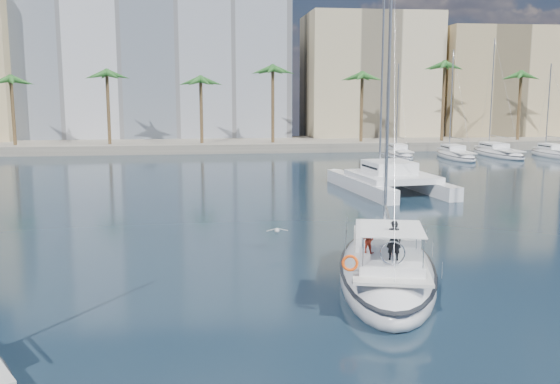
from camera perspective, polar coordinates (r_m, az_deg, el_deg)
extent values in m
plane|color=black|center=(29.84, 1.97, -7.05)|extent=(160.00, 160.00, 0.00)
cube|color=gray|center=(89.72, -4.24, 4.34)|extent=(120.00, 14.00, 1.20)
cube|color=silver|center=(101.68, -11.62, 12.33)|extent=(42.00, 16.00, 28.00)
cube|color=beige|center=(101.80, 8.09, 10.17)|extent=(20.00, 14.00, 20.00)
cube|color=tan|center=(106.94, 18.90, 9.19)|extent=(18.00, 12.00, 18.00)
cylinder|color=brown|center=(85.44, -4.13, 7.22)|extent=(0.44, 0.44, 10.50)
sphere|color=#286224|center=(85.41, -4.17, 10.74)|extent=(3.60, 3.60, 3.60)
cylinder|color=brown|center=(93.64, 17.29, 7.01)|extent=(0.44, 0.44, 10.50)
sphere|color=#286224|center=(93.60, 17.45, 10.22)|extent=(3.60, 3.60, 3.60)
ellipsoid|color=white|center=(28.36, 9.70, -7.23)|extent=(7.17, 13.58, 2.69)
ellipsoid|color=black|center=(28.25, 9.72, -6.49)|extent=(7.24, 13.71, 0.18)
cube|color=silver|center=(27.84, 9.78, -5.37)|extent=(5.23, 10.15, 0.12)
cube|color=white|center=(29.21, 9.66, -3.94)|extent=(3.73, 4.79, 0.60)
cube|color=black|center=(29.20, 9.67, -3.90)|extent=(3.63, 4.31, 0.14)
cylinder|color=#B7BABF|center=(29.97, 9.97, 12.19)|extent=(0.15, 0.15, 17.00)
cylinder|color=#B7BABF|center=(27.86, 9.83, -2.07)|extent=(1.39, 5.10, 0.11)
cube|color=white|center=(25.38, 10.06, -6.27)|extent=(3.18, 3.74, 0.36)
cube|color=white|center=(24.93, 10.16, -3.31)|extent=(3.18, 3.74, 0.04)
torus|color=silver|center=(24.00, 10.26, -5.53)|extent=(0.94, 0.29, 0.96)
torus|color=#FF4B0D|center=(23.56, 6.43, -6.47)|extent=(0.66, 0.34, 0.64)
imported|color=black|center=(24.73, 10.36, -4.36)|extent=(0.67, 0.53, 1.59)
imported|color=#AF2E1B|center=(25.69, 8.06, -4.36)|extent=(0.67, 0.66, 1.09)
cube|color=white|center=(52.19, 7.27, 0.61)|extent=(2.87, 12.95, 1.10)
cube|color=white|center=(54.36, 12.42, 0.82)|extent=(2.87, 12.95, 1.10)
cube|color=white|center=(52.53, 10.21, 1.42)|extent=(6.73, 7.80, 0.50)
cube|color=white|center=(53.02, 9.94, 2.27)|extent=(4.02, 4.30, 1.00)
cube|color=black|center=(53.02, 9.95, 2.32)|extent=(3.98, 3.79, 0.18)
cylinder|color=#B7BABF|center=(54.42, 9.33, 11.01)|extent=(0.18, 0.18, 17.21)
ellipsoid|color=silver|center=(33.45, -0.27, -3.53)|extent=(0.24, 0.46, 0.22)
sphere|color=silver|center=(33.65, -0.31, -3.41)|extent=(0.12, 0.12, 0.12)
cube|color=gray|center=(33.41, -0.82, -3.49)|extent=(0.53, 0.19, 0.12)
cube|color=gray|center=(33.48, 0.29, -3.46)|extent=(0.53, 0.19, 0.12)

